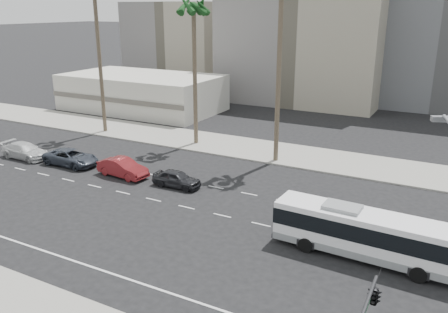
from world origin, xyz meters
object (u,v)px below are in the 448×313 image
Objects in this scene: car_c at (71,157)px; traffic_signal at (373,299)px; car_b at (123,168)px; city_bus at (363,233)px; car_a at (177,179)px; car_d at (25,151)px; palm_mid at (194,11)px.

car_c is 1.06× the size of traffic_signal.
traffic_signal is at bearing -115.89° from car_b.
city_bus is 2.19× the size of car_b.
traffic_signal reaches higher than city_bus.
traffic_signal is (29.93, -14.57, 3.52)m from car_c.
car_c is at bearing 153.47° from traffic_signal.
car_b is at bearing -91.77° from car_c.
city_bus is 16.46m from car_a.
car_b is 11.77m from car_d.
car_c is (-27.64, 4.18, -0.83)m from city_bus.
car_c is (-11.76, -0.06, 0.05)m from car_a.
traffic_signal is 0.33× the size of palm_mid.
car_a is at bearing 140.60° from traffic_signal.
traffic_signal reaches higher than car_b.
car_b is at bearing 148.02° from traffic_signal.
palm_mid is at bearing 22.96° from car_a.
car_d is at bearing 176.21° from city_bus.
car_c is at bearing 173.77° from city_bus.
palm_mid reaches higher than car_b.
city_bus is 28.84m from palm_mid.
car_a is 17.27m from car_d.
palm_mid is (-20.96, 15.63, 12.16)m from city_bus.
city_bus is 21.78m from car_b.
car_a is at bearing -90.43° from car_c.
traffic_signal is at bearing -111.06° from car_d.
city_bus reaches higher than car_d.
city_bus is at bearing -95.24° from car_b.
city_bus is 0.69× the size of palm_mid.
car_c is 0.35× the size of palm_mid.
car_a is 11.76m from car_c.
traffic_signal reaches higher than car_a.
car_d is at bearing -135.29° from palm_mid.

